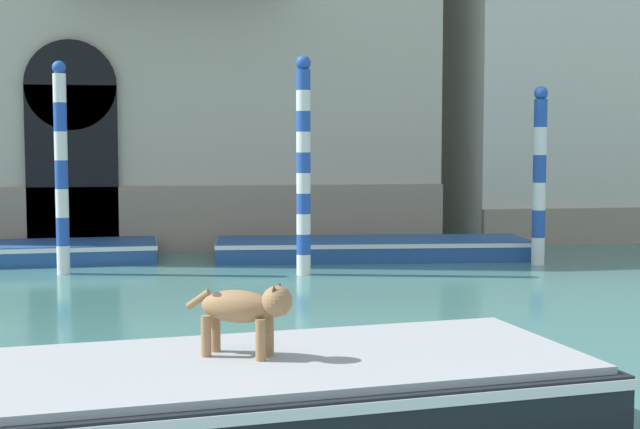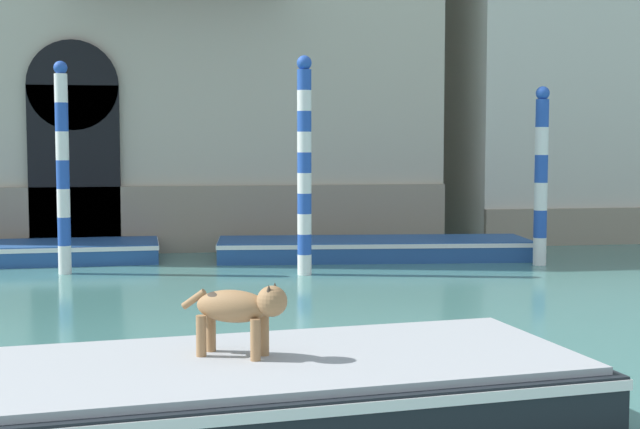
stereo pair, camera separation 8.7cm
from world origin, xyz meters
TOP-DOWN VIEW (x-y plane):
  - boat_foreground at (3.87, 6.52)m, footprint 6.46×2.93m
  - dog_on_deck at (4.22, 6.68)m, footprint 0.83×0.53m
  - boat_moored_near_palazzo at (0.61, 16.86)m, footprint 5.63×1.86m
  - boat_moored_far at (7.49, 16.37)m, footprint 6.09×2.16m
  - mooring_pole_0 at (1.86, 15.26)m, footprint 0.23×0.23m
  - mooring_pole_2 at (5.87, 14.50)m, footprint 0.25×0.25m
  - mooring_pole_4 at (10.29, 15.00)m, footprint 0.25×0.25m

SIDE VIEW (x-z plane):
  - boat_moored_near_palazzo at x=0.61m, z-range 0.01..0.38m
  - boat_moored_far at x=7.49m, z-range 0.01..0.40m
  - boat_foreground at x=3.87m, z-range 0.02..0.54m
  - dog_on_deck at x=4.22m, z-range 0.62..1.22m
  - mooring_pole_4 at x=10.29m, z-range 0.02..3.26m
  - mooring_pole_0 at x=1.86m, z-range 0.02..3.61m
  - mooring_pole_2 at x=5.87m, z-range 0.02..3.70m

